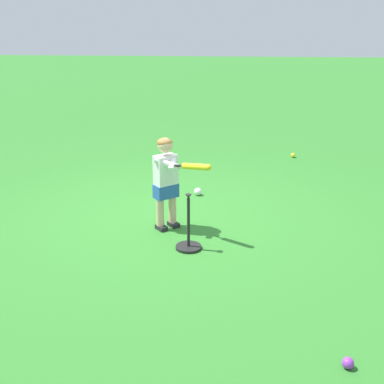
# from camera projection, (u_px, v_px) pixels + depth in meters

# --- Properties ---
(ground_plane) EXTENTS (40.00, 40.00, 0.00)m
(ground_plane) POSITION_uv_depth(u_px,v_px,m) (165.00, 218.00, 6.55)
(ground_plane) COLOR #2D7528
(child_batter) EXTENTS (0.57, 0.68, 1.08)m
(child_batter) POSITION_uv_depth(u_px,v_px,m) (168.00, 175.00, 6.03)
(child_batter) COLOR #232328
(child_batter) RESTS_ON ground
(play_ball_far_left) EXTENTS (0.10, 0.10, 0.10)m
(play_ball_far_left) POSITION_uv_depth(u_px,v_px,m) (198.00, 192.00, 7.29)
(play_ball_far_left) COLOR white
(play_ball_far_left) RESTS_ON ground
(play_ball_behind_batter) EXTENTS (0.08, 0.08, 0.08)m
(play_ball_behind_batter) POSITION_uv_depth(u_px,v_px,m) (293.00, 155.00, 9.04)
(play_ball_behind_batter) COLOR yellow
(play_ball_behind_batter) RESTS_ON ground
(play_ball_by_bucket) EXTENTS (0.09, 0.09, 0.09)m
(play_ball_by_bucket) POSITION_uv_depth(u_px,v_px,m) (348.00, 363.00, 3.86)
(play_ball_by_bucket) COLOR purple
(play_ball_by_bucket) RESTS_ON ground
(batting_tee) EXTENTS (0.28, 0.28, 0.62)m
(batting_tee) POSITION_uv_depth(u_px,v_px,m) (189.00, 240.00, 5.70)
(batting_tee) COLOR black
(batting_tee) RESTS_ON ground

